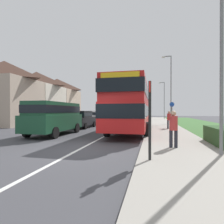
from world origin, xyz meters
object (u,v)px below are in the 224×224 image
street_lamp_mid (170,86)px  parked_van_dark_green (55,116)px  bus_stop_sign (150,115)px  street_lamp_near (219,33)px  parked_car_black (82,119)px  parked_car_white (97,117)px  street_lamp_far (164,98)px  pedestrian_at_stop (173,127)px  parked_car_silver (108,116)px  cycle_route_sign (172,114)px  pedestrian_walking_away (169,119)px  double_decker_bus (131,105)px

street_lamp_mid → parked_van_dark_green: bearing=-126.6°
bus_stop_sign → street_lamp_near: 3.90m
parked_car_black → parked_car_white: parked_car_white is taller
street_lamp_far → pedestrian_at_stop: bearing=-92.5°
parked_car_silver → cycle_route_sign: (8.56, -9.35, 0.54)m
parked_car_silver → pedestrian_at_stop: pedestrian_at_stop is taller
street_lamp_near → cycle_route_sign: bearing=92.3°
bus_stop_sign → parked_car_silver: bearing=107.0°
parked_car_white → parked_car_silver: (0.03, 5.79, -0.05)m
cycle_route_sign → street_lamp_mid: bearing=86.6°
parked_car_silver → street_lamp_far: bearing=48.4°
street_lamp_mid → street_lamp_far: 14.32m
parked_van_dark_green → street_lamp_near: street_lamp_near is taller
cycle_route_sign → street_lamp_mid: size_ratio=0.30×
pedestrian_walking_away → street_lamp_far: (0.75, 20.98, 3.29)m
pedestrian_walking_away → cycle_route_sign: cycle_route_sign is taller
parked_car_black → cycle_route_sign: cycle_route_sign is taller
parked_car_silver → cycle_route_sign: cycle_route_sign is taller
cycle_route_sign → street_lamp_mid: street_lamp_mid is taller
parked_car_black → street_lamp_mid: size_ratio=0.48×
street_lamp_far → pedestrian_walking_away: bearing=-92.0°
parked_car_black → parked_car_silver: (0.08, 10.76, -0.04)m
bus_stop_sign → double_decker_bus: bearing=100.3°
pedestrian_walking_away → bus_stop_sign: size_ratio=0.64×
pedestrian_at_stop → bus_stop_sign: (-0.95, -2.20, 0.56)m
pedestrian_walking_away → street_lamp_near: 10.22m
parked_car_silver → street_lamp_mid: street_lamp_mid is taller
parked_car_black → parked_car_white: size_ratio=0.90×
cycle_route_sign → parked_car_white: bearing=157.5°
parked_car_white → cycle_route_sign: 9.31m
double_decker_bus → pedestrian_at_stop: 6.91m
street_lamp_mid → cycle_route_sign: bearing=-93.4°
parked_car_black → street_lamp_far: bearing=66.6°
double_decker_bus → cycle_route_sign: double_decker_bus is taller
parked_van_dark_green → cycle_route_sign: (8.47, 6.75, 0.09)m
pedestrian_at_stop → street_lamp_near: size_ratio=0.22×
parked_van_dark_green → cycle_route_sign: 10.83m
parked_car_black → parked_car_silver: parked_car_black is taller
parked_car_silver → street_lamp_near: (9.01, -20.52, 3.52)m
pedestrian_walking_away → bus_stop_sign: (-1.50, -10.81, 0.56)m
double_decker_bus → parked_van_dark_green: bearing=-150.1°
parked_van_dark_green → parked_car_white: (-0.11, 10.31, -0.41)m
parked_car_black → street_lamp_near: 13.78m
parked_car_white → cycle_route_sign: cycle_route_sign is taller
pedestrian_walking_away → street_lamp_mid: size_ratio=0.20×
double_decker_bus → bus_stop_sign: 8.69m
parked_van_dark_green → double_decker_bus: bearing=29.9°
pedestrian_walking_away → cycle_route_sign: bearing=76.1°
double_decker_bus → cycle_route_sign: 5.22m
parked_car_black → pedestrian_at_stop: bearing=-48.8°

